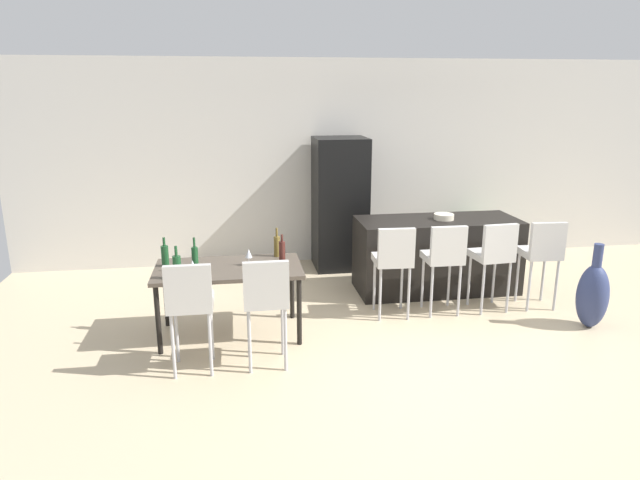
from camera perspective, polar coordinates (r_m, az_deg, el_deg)
name	(u,v)px	position (r m, az deg, el deg)	size (l,w,h in m)	color
ground_plane	(418,329)	(6.17, 9.96, -8.91)	(10.00, 10.00, 0.00)	#C6B28E
back_wall	(363,161)	(8.34, 4.40, 7.95)	(10.00, 0.12, 2.90)	beige
kitchen_island	(436,255)	(7.23, 11.72, -1.48)	(2.00, 0.79, 0.92)	black
bar_chair_left	(394,257)	(6.21, 7.48, -1.75)	(0.42, 0.42, 1.05)	beige
bar_chair_middle	(444,255)	(6.39, 12.51, -1.49)	(0.41, 0.41, 1.05)	beige
bar_chair_right	(494,253)	(6.63, 17.24, -1.23)	(0.43, 0.43, 1.05)	beige
bar_chair_far	(542,250)	(6.90, 21.62, -0.99)	(0.43, 0.43, 1.05)	beige
dining_table	(229,273)	(5.79, -9.26, -3.36)	(1.48, 0.80, 0.74)	#4C4238
dining_chair_near	(190,300)	(5.08, -13.06, -5.93)	(0.40, 0.40, 1.05)	beige
dining_chair_far	(266,296)	(5.07, -5.51, -5.64)	(0.40, 0.40, 1.05)	beige
wine_bottle_far	(165,255)	(5.90, -15.46, -1.51)	(0.07, 0.07, 0.30)	#194723
wine_bottle_end	(195,259)	(5.63, -12.56, -1.90)	(0.06, 0.06, 0.35)	#194723
wine_bottle_right	(277,246)	(6.04, -4.39, -0.58)	(0.07, 0.07, 0.31)	brown
wine_bottle_middle	(177,267)	(5.48, -14.31, -2.65)	(0.08, 0.08, 0.32)	#194723
wine_bottle_left	(282,253)	(5.73, -3.86, -1.31)	(0.06, 0.06, 0.33)	#471E19
wine_glass_near	(249,254)	(5.75, -7.25, -1.39)	(0.07, 0.07, 0.17)	silver
wine_glass_corner	(193,265)	(5.48, -12.81, -2.51)	(0.07, 0.07, 0.17)	silver
refrigerator	(340,204)	(7.91, 2.03, 3.70)	(0.72, 0.68, 1.84)	black
fruit_bowl	(444,217)	(7.11, 12.46, 2.33)	(0.25, 0.25, 0.07)	beige
floor_vase	(593,295)	(6.67, 25.93, -5.04)	(0.33, 0.33, 0.93)	navy
potted_plant	(474,234)	(8.63, 15.38, 0.60)	(0.48, 0.48, 0.68)	beige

